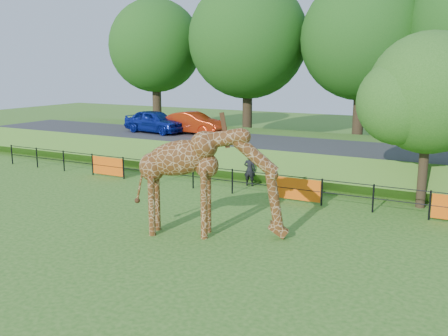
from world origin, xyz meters
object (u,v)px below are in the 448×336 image
at_px(giraffe, 211,182).
at_px(tree_east, 432,98).
at_px(car_red, 193,123).
at_px(visitor, 250,170).
at_px(car_blue, 155,121).

distance_m(giraffe, tree_east, 9.23).
xyz_separation_m(giraffe, car_red, (-8.03, 11.94, 0.28)).
height_order(giraffe, visitor, giraffe).
xyz_separation_m(giraffe, car_blue, (-10.36, 11.25, 0.32)).
relative_size(car_red, visitor, 2.62).
xyz_separation_m(car_red, visitor, (6.20, -5.11, -1.32)).
height_order(car_blue, car_red, car_blue).
bearing_deg(visitor, car_red, -45.22).
bearing_deg(car_red, visitor, -126.44).
distance_m(car_red, tree_east, 14.84).
xyz_separation_m(visitor, tree_east, (7.55, -0.02, 3.52)).
relative_size(car_blue, visitor, 2.71).
distance_m(visitor, tree_east, 8.33).
distance_m(car_blue, car_red, 2.43).
bearing_deg(giraffe, car_blue, 113.36).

